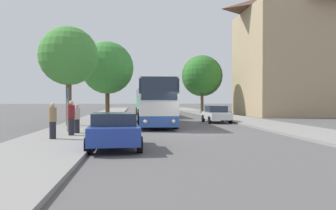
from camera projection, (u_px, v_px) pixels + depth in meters
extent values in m
plane|color=#565454|center=(190.00, 133.00, 19.60)|extent=(300.00, 300.00, 0.00)
cube|color=gray|center=(71.00, 133.00, 18.91)|extent=(4.00, 120.00, 0.15)
cube|color=gray|center=(302.00, 131.00, 20.30)|extent=(4.00, 120.00, 0.15)
cube|color=tan|center=(303.00, 63.00, 41.86)|extent=(15.34, 11.25, 13.32)
cube|color=#2D519E|center=(156.00, 117.00, 25.68)|extent=(2.83, 10.93, 0.70)
cube|color=silver|center=(156.00, 104.00, 25.66)|extent=(2.83, 10.93, 1.41)
cube|color=#232D3D|center=(156.00, 89.00, 25.65)|extent=(2.84, 10.71, 0.95)
cube|color=silver|center=(156.00, 82.00, 25.64)|extent=(2.77, 10.71, 0.12)
cube|color=#232D3D|center=(159.00, 88.00, 20.20)|extent=(2.24, 0.13, 1.45)
sphere|color=#F4EAC1|center=(145.00, 121.00, 20.16)|extent=(0.24, 0.24, 0.24)
sphere|color=#F4EAC1|center=(173.00, 121.00, 20.27)|extent=(0.24, 0.24, 0.24)
cylinder|color=black|center=(140.00, 122.00, 22.35)|extent=(0.33, 1.01, 1.00)
cylinder|color=black|center=(176.00, 121.00, 22.52)|extent=(0.33, 1.01, 1.00)
cylinder|color=black|center=(141.00, 117.00, 28.85)|extent=(0.33, 1.01, 1.00)
cylinder|color=black|center=(169.00, 117.00, 29.02)|extent=(0.33, 1.01, 1.00)
cube|color=silver|center=(148.00, 111.00, 39.90)|extent=(2.83, 11.42, 0.70)
cube|color=#23844C|center=(148.00, 103.00, 39.88)|extent=(2.83, 11.42, 1.37)
cube|color=#232D3D|center=(148.00, 93.00, 39.86)|extent=(2.85, 11.19, 0.95)
cube|color=#23844C|center=(148.00, 89.00, 39.86)|extent=(2.77, 11.19, 0.12)
cube|color=#232D3D|center=(152.00, 93.00, 34.20)|extent=(2.29, 0.12, 1.45)
sphere|color=#F4EAC1|center=(143.00, 113.00, 34.10)|extent=(0.24, 0.24, 0.24)
sphere|color=#F4EAC1|center=(160.00, 113.00, 34.32)|extent=(0.24, 0.24, 0.24)
cylinder|color=black|center=(139.00, 113.00, 36.36)|extent=(0.32, 1.01, 1.00)
cylinder|color=black|center=(162.00, 113.00, 36.68)|extent=(0.32, 1.01, 1.00)
cylinder|color=black|center=(137.00, 111.00, 43.12)|extent=(0.32, 1.01, 1.00)
cylinder|color=black|center=(156.00, 111.00, 43.44)|extent=(0.32, 1.01, 1.00)
cube|color=#233D9E|center=(114.00, 133.00, 13.31)|extent=(2.15, 4.08, 0.68)
cube|color=#232D3D|center=(114.00, 119.00, 13.15)|extent=(1.81, 2.16, 0.47)
cylinder|color=black|center=(92.00, 138.00, 14.38)|extent=(0.24, 0.63, 0.62)
cylinder|color=black|center=(136.00, 137.00, 14.69)|extent=(0.24, 0.63, 0.62)
cylinder|color=black|center=(87.00, 146.00, 11.95)|extent=(0.24, 0.63, 0.62)
cylinder|color=black|center=(140.00, 145.00, 12.26)|extent=(0.24, 0.63, 0.62)
cube|color=silver|center=(216.00, 116.00, 28.61)|extent=(1.85, 3.96, 0.60)
cube|color=#232D3D|center=(216.00, 109.00, 28.76)|extent=(1.61, 2.07, 0.57)
cylinder|color=black|center=(231.00, 120.00, 27.50)|extent=(0.21, 0.62, 0.62)
cylinder|color=black|center=(210.00, 120.00, 27.30)|extent=(0.21, 0.62, 0.62)
cylinder|color=black|center=(222.00, 118.00, 29.93)|extent=(0.21, 0.62, 0.62)
cylinder|color=black|center=(203.00, 118.00, 29.73)|extent=(0.21, 0.62, 0.62)
cylinder|color=gray|center=(68.00, 110.00, 18.86)|extent=(0.08, 0.08, 2.51)
cube|color=#1E56A3|center=(68.00, 94.00, 18.85)|extent=(0.03, 0.45, 0.60)
cylinder|color=#23232D|center=(53.00, 130.00, 15.43)|extent=(0.30, 0.30, 0.81)
cylinder|color=olive|center=(53.00, 115.00, 15.42)|extent=(0.36, 0.36, 0.67)
sphere|color=tan|center=(53.00, 105.00, 15.41)|extent=(0.22, 0.22, 0.22)
cylinder|color=#23232D|center=(71.00, 127.00, 17.00)|extent=(0.30, 0.30, 0.86)
cylinder|color=maroon|center=(71.00, 112.00, 16.99)|extent=(0.36, 0.36, 0.71)
sphere|color=tan|center=(71.00, 103.00, 16.98)|extent=(0.23, 0.23, 0.23)
cylinder|color=#23232D|center=(77.00, 126.00, 18.11)|extent=(0.30, 0.30, 0.76)
cylinder|color=#B2A899|center=(77.00, 114.00, 18.10)|extent=(0.36, 0.36, 0.63)
sphere|color=tan|center=(77.00, 106.00, 18.09)|extent=(0.21, 0.21, 0.21)
cylinder|color=brown|center=(69.00, 102.00, 23.59)|extent=(0.40, 0.40, 3.43)
sphere|color=#428938|center=(69.00, 56.00, 23.54)|extent=(4.22, 4.22, 4.22)
cylinder|color=#513D23|center=(107.00, 103.00, 31.37)|extent=(0.40, 0.40, 3.04)
sphere|color=#387F33|center=(107.00, 68.00, 31.32)|extent=(5.00, 5.00, 5.00)
cylinder|color=#513D23|center=(202.00, 101.00, 44.88)|extent=(0.40, 0.40, 3.40)
sphere|color=#2D7028|center=(202.00, 75.00, 44.83)|extent=(5.07, 5.07, 5.07)
cylinder|color=#47331E|center=(202.00, 101.00, 52.92)|extent=(0.40, 0.40, 3.25)
sphere|color=#286023|center=(202.00, 76.00, 52.85)|extent=(6.62, 6.62, 6.62)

